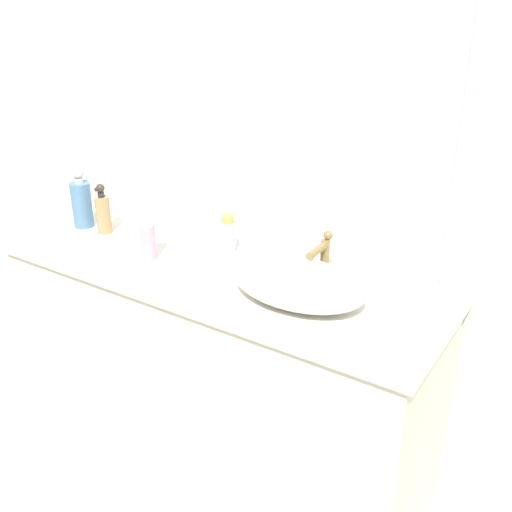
% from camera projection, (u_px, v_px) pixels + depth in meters
% --- Properties ---
extents(bathroom_wall_rear, '(6.00, 0.06, 2.60)m').
position_uv_depth(bathroom_wall_rear, '(288.00, 105.00, 1.98)').
color(bathroom_wall_rear, silver).
rests_on(bathroom_wall_rear, ground).
extents(vanity_counter, '(1.49, 0.52, 0.84)m').
position_uv_depth(vanity_counter, '(219.00, 374.00, 2.16)').
color(vanity_counter, beige).
rests_on(vanity_counter, ground).
extents(wall_mirror_panel, '(1.26, 0.01, 0.97)m').
position_uv_depth(wall_mirror_panel, '(260.00, 96.00, 1.97)').
color(wall_mirror_panel, '#B2BCC6').
rests_on(wall_mirror_panel, vanity_counter).
extents(sink_basin, '(0.40, 0.26, 0.10)m').
position_uv_depth(sink_basin, '(298.00, 283.00, 1.76)').
color(sink_basin, silver).
rests_on(sink_basin, vanity_counter).
extents(faucet, '(0.03, 0.13, 0.15)m').
position_uv_depth(faucet, '(323.00, 253.00, 1.86)').
color(faucet, olive).
rests_on(faucet, vanity_counter).
extents(soap_dispenser, '(0.05, 0.05, 0.18)m').
position_uv_depth(soap_dispenser, '(103.00, 212.00, 2.19)').
color(soap_dispenser, '#A88053').
rests_on(soap_dispenser, vanity_counter).
extents(lotion_bottle, '(0.07, 0.07, 0.22)m').
position_uv_depth(lotion_bottle, '(81.00, 202.00, 2.23)').
color(lotion_bottle, teal).
rests_on(lotion_bottle, vanity_counter).
extents(perfume_bottle, '(0.05, 0.05, 0.13)m').
position_uv_depth(perfume_bottle, '(227.00, 235.00, 2.04)').
color(perfume_bottle, '#C6ADCD').
rests_on(perfume_bottle, vanity_counter).
extents(spray_can, '(0.05, 0.05, 0.14)m').
position_uv_depth(spray_can, '(148.00, 239.00, 2.00)').
color(spray_can, pink).
rests_on(spray_can, vanity_counter).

